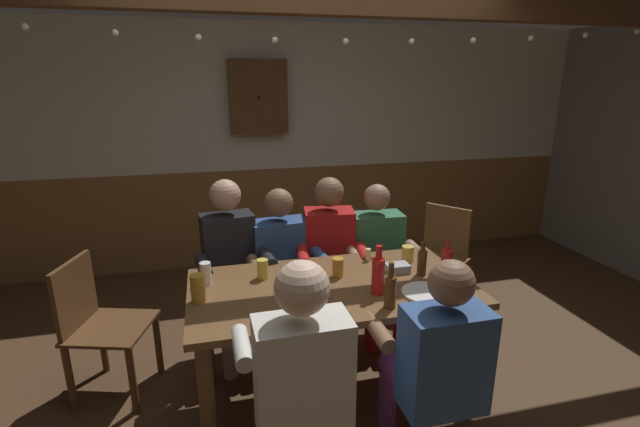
{
  "coord_description": "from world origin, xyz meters",
  "views": [
    {
      "loc": [
        -0.65,
        -2.18,
        1.92
      ],
      "look_at": [
        0.0,
        0.4,
        1.12
      ],
      "focal_mm": 25.52,
      "sensor_mm": 36.0,
      "label": 1
    }
  ],
  "objects": [
    {
      "name": "person_5",
      "position": [
        0.32,
        -0.53,
        0.65
      ],
      "size": [
        0.52,
        0.53,
        1.19
      ],
      "rotation": [
        0.0,
        0.0,
        0.0
      ],
      "color": "#2D4C84",
      "rests_on": "ground_plane"
    },
    {
      "name": "condiment_caddy",
      "position": [
        0.44,
        0.21,
        0.8
      ],
      "size": [
        0.14,
        0.1,
        0.05
      ],
      "primitive_type": "cube",
      "color": "#B2B7BC",
      "rests_on": "dining_table"
    },
    {
      "name": "chair_empty_near_left",
      "position": [
        1.2,
        1.04,
        0.48
      ],
      "size": [
        0.62,
        0.62,
        0.88
      ],
      "rotation": [
        0.0,
        0.0,
        -4.06
      ],
      "color": "brown",
      "rests_on": "ground_plane"
    },
    {
      "name": "back_wall_upper",
      "position": [
        0.0,
        2.49,
        1.72
      ],
      "size": [
        6.78,
        0.12,
        1.42
      ],
      "primitive_type": "cube",
      "color": "beige"
    },
    {
      "name": "plate_0",
      "position": [
        0.48,
        -0.12,
        0.78
      ],
      "size": [
        0.27,
        0.27,
        0.01
      ],
      "primitive_type": "cylinder",
      "color": "white",
      "rests_on": "dining_table"
    },
    {
      "name": "table_candle",
      "position": [
        0.33,
        0.42,
        0.81
      ],
      "size": [
        0.04,
        0.04,
        0.08
      ],
      "primitive_type": "cylinder",
      "color": "#F9E08C",
      "rests_on": "dining_table"
    },
    {
      "name": "person_4",
      "position": [
        -0.33,
        -0.54,
        0.69
      ],
      "size": [
        0.54,
        0.5,
        1.25
      ],
      "rotation": [
        0.0,
        0.0,
        0.02
      ],
      "color": "silver",
      "rests_on": "ground_plane"
    },
    {
      "name": "person_0",
      "position": [
        -0.54,
        0.78,
        0.69
      ],
      "size": [
        0.53,
        0.55,
        1.27
      ],
      "rotation": [
        0.0,
        0.0,
        3.28
      ],
      "color": "black",
      "rests_on": "ground_plane"
    },
    {
      "name": "bottle_0",
      "position": [
        0.22,
        -0.21,
        0.87
      ],
      "size": [
        0.06,
        0.06,
        0.25
      ],
      "color": "#593314",
      "rests_on": "dining_table"
    },
    {
      "name": "bottle_1",
      "position": [
        0.57,
        0.13,
        0.86
      ],
      "size": [
        0.06,
        0.06,
        0.21
      ],
      "color": "#593314",
      "rests_on": "dining_table"
    },
    {
      "name": "pint_glass_3",
      "position": [
        -0.11,
        -0.06,
        0.82
      ],
      "size": [
        0.07,
        0.07,
        0.1
      ],
      "primitive_type": "cylinder",
      "color": "white",
      "rests_on": "dining_table"
    },
    {
      "name": "back_wall_wainscot",
      "position": [
        0.0,
        2.49,
        0.51
      ],
      "size": [
        6.78,
        0.12,
        1.01
      ],
      "primitive_type": "cube",
      "color": "brown",
      "rests_on": "ground_plane"
    },
    {
      "name": "dining_table",
      "position": [
        0.0,
        0.12,
        0.65
      ],
      "size": [
        1.62,
        0.86,
        0.77
      ],
      "color": "brown",
      "rests_on": "ground_plane"
    },
    {
      "name": "person_2",
      "position": [
        0.17,
        0.78,
        0.68
      ],
      "size": [
        0.53,
        0.58,
        1.24
      ],
      "rotation": [
        0.0,
        0.0,
        2.99
      ],
      "color": "#AD1919",
      "rests_on": "ground_plane"
    },
    {
      "name": "bottle_3",
      "position": [
        0.22,
        -0.04,
        0.88
      ],
      "size": [
        0.07,
        0.07,
        0.28
      ],
      "color": "red",
      "rests_on": "dining_table"
    },
    {
      "name": "pint_glass_0",
      "position": [
        0.57,
        0.34,
        0.82
      ],
      "size": [
        0.08,
        0.08,
        0.11
      ],
      "primitive_type": "cylinder",
      "color": "#E5C64C",
      "rests_on": "dining_table"
    },
    {
      "name": "pint_glass_4",
      "position": [
        -0.74,
        0.1,
        0.85
      ],
      "size": [
        0.08,
        0.08,
        0.15
      ],
      "primitive_type": "cylinder",
      "color": "gold",
      "rests_on": "dining_table"
    },
    {
      "name": "ceiling_beam",
      "position": [
        0.0,
        0.67,
        2.35
      ],
      "size": [
        6.1,
        0.14,
        0.16
      ],
      "primitive_type": "cube",
      "color": "brown"
    },
    {
      "name": "pint_glass_1",
      "position": [
        0.07,
        0.23,
        0.83
      ],
      "size": [
        0.07,
        0.07,
        0.12
      ],
      "primitive_type": "cylinder",
      "color": "gold",
      "rests_on": "dining_table"
    },
    {
      "name": "person_1",
      "position": [
        -0.17,
        0.78,
        0.65
      ],
      "size": [
        0.56,
        0.54,
        1.18
      ],
      "rotation": [
        0.0,
        0.0,
        3.24
      ],
      "color": "#2D4C84",
      "rests_on": "ground_plane"
    },
    {
      "name": "wall_dart_cabinet",
      "position": [
        -0.13,
        2.36,
        1.74
      ],
      "size": [
        0.56,
        0.15,
        0.7
      ],
      "color": "brown"
    },
    {
      "name": "pint_glass_5",
      "position": [
        -0.7,
        0.31,
        0.84
      ],
      "size": [
        0.06,
        0.06,
        0.13
      ],
      "primitive_type": "cylinder",
      "color": "white",
      "rests_on": "dining_table"
    },
    {
      "name": "ground_plane",
      "position": [
        0.0,
        0.0,
        0.0
      ],
      "size": [
        8.13,
        8.13,
        0.0
      ],
      "primitive_type": "plane",
      "color": "#4C331E"
    },
    {
      "name": "chair_empty_near_right",
      "position": [
        -1.37,
        0.54,
        0.48
      ],
      "size": [
        0.55,
        0.55,
        0.88
      ],
      "rotation": [
        0.0,
        0.0,
        -1.87
      ],
      "color": "brown",
      "rests_on": "ground_plane"
    },
    {
      "name": "string_lights",
      "position": [
        0.0,
        0.62,
        2.17
      ],
      "size": [
        4.78,
        0.04,
        0.14
      ],
      "color": "#F9EAB2"
    },
    {
      "name": "pint_glass_2",
      "position": [
        -0.37,
        0.32,
        0.83
      ],
      "size": [
        0.07,
        0.07,
        0.12
      ],
      "primitive_type": "cylinder",
      "color": "#E5C64C",
      "rests_on": "dining_table"
    },
    {
      "name": "person_3",
      "position": [
        0.54,
        0.79,
        0.65
      ],
      "size": [
        0.55,
        0.53,
        1.17
      ],
      "rotation": [
        0.0,
        0.0,
        3.08
      ],
      "color": "#33724C",
      "rests_on": "ground_plane"
    },
    {
      "name": "bottle_2",
      "position": [
        0.68,
        0.04,
        0.87
      ],
      "size": [
        0.06,
        0.06,
        0.25
      ],
      "color": "red",
      "rests_on": "dining_table"
    }
  ]
}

